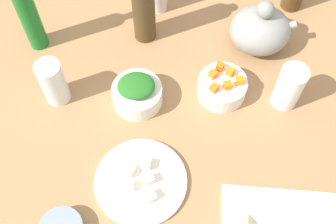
{
  "coord_description": "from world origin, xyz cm",
  "views": [
    {
      "loc": [
        -0.14,
        -50.79,
        96.41
      ],
      "look_at": [
        0.0,
        0.0,
        8.0
      ],
      "focal_mm": 45.61,
      "sensor_mm": 36.0,
      "label": 1
    }
  ],
  "objects_px": {
    "bottle_0": "(27,13)",
    "bowl_greens": "(137,95)",
    "bottle_1": "(143,3)",
    "drinking_glass_0": "(289,87)",
    "plate_tofu": "(141,182)",
    "drinking_glass_1": "(53,83)",
    "bowl_carrots": "(222,87)",
    "teapot": "(260,29)"
  },
  "relations": [
    {
      "from": "bottle_0",
      "to": "bowl_greens",
      "type": "bearing_deg",
      "value": -33.88
    },
    {
      "from": "bottle_1",
      "to": "drinking_glass_0",
      "type": "relative_size",
      "value": 2.21
    },
    {
      "from": "bottle_0",
      "to": "plate_tofu",
      "type": "bearing_deg",
      "value": -54.27
    },
    {
      "from": "bottle_0",
      "to": "drinking_glass_1",
      "type": "height_order",
      "value": "bottle_0"
    },
    {
      "from": "plate_tofu",
      "to": "bowl_greens",
      "type": "distance_m",
      "value": 0.22
    },
    {
      "from": "bowl_carrots",
      "to": "drinking_glass_1",
      "type": "bearing_deg",
      "value": -178.57
    },
    {
      "from": "bowl_greens",
      "to": "drinking_glass_0",
      "type": "xyz_separation_m",
      "value": [
        0.37,
        0.0,
        0.04
      ]
    },
    {
      "from": "bowl_carrots",
      "to": "bottle_0",
      "type": "relative_size",
      "value": 0.44
    },
    {
      "from": "bowl_greens",
      "to": "drinking_glass_1",
      "type": "height_order",
      "value": "drinking_glass_1"
    },
    {
      "from": "bottle_1",
      "to": "drinking_glass_1",
      "type": "xyz_separation_m",
      "value": [
        -0.22,
        -0.2,
        -0.06
      ]
    },
    {
      "from": "plate_tofu",
      "to": "bottle_0",
      "type": "distance_m",
      "value": 0.52
    },
    {
      "from": "plate_tofu",
      "to": "bottle_1",
      "type": "xyz_separation_m",
      "value": [
        -0.0,
        0.44,
        0.12
      ]
    },
    {
      "from": "plate_tofu",
      "to": "drinking_glass_0",
      "type": "bearing_deg",
      "value": 31.84
    },
    {
      "from": "plate_tofu",
      "to": "bowl_carrots",
      "type": "distance_m",
      "value": 0.32
    },
    {
      "from": "bottle_0",
      "to": "drinking_glass_1",
      "type": "bearing_deg",
      "value": -66.73
    },
    {
      "from": "bowl_greens",
      "to": "bottle_0",
      "type": "xyz_separation_m",
      "value": [
        -0.28,
        0.19,
        0.09
      ]
    },
    {
      "from": "plate_tofu",
      "to": "drinking_glass_1",
      "type": "relative_size",
      "value": 1.63
    },
    {
      "from": "teapot",
      "to": "drinking_glass_0",
      "type": "bearing_deg",
      "value": -74.47
    },
    {
      "from": "plate_tofu",
      "to": "bowl_greens",
      "type": "xyz_separation_m",
      "value": [
        -0.01,
        0.22,
        0.02
      ]
    },
    {
      "from": "bowl_carrots",
      "to": "drinking_glass_1",
      "type": "distance_m",
      "value": 0.42
    },
    {
      "from": "teapot",
      "to": "bottle_1",
      "type": "distance_m",
      "value": 0.32
    },
    {
      "from": "drinking_glass_0",
      "to": "drinking_glass_1",
      "type": "xyz_separation_m",
      "value": [
        -0.58,
        0.01,
        0.0
      ]
    },
    {
      "from": "teapot",
      "to": "drinking_glass_0",
      "type": "relative_size",
      "value": 1.41
    },
    {
      "from": "drinking_glass_1",
      "to": "plate_tofu",
      "type": "bearing_deg",
      "value": -46.9
    },
    {
      "from": "bowl_carrots",
      "to": "teapot",
      "type": "bearing_deg",
      "value": 56.1
    },
    {
      "from": "bowl_carrots",
      "to": "bottle_0",
      "type": "bearing_deg",
      "value": 161.54
    },
    {
      "from": "plate_tofu",
      "to": "teapot",
      "type": "distance_m",
      "value": 0.51
    },
    {
      "from": "bottle_0",
      "to": "bottle_1",
      "type": "distance_m",
      "value": 0.29
    },
    {
      "from": "bottle_0",
      "to": "drinking_glass_1",
      "type": "distance_m",
      "value": 0.2
    },
    {
      "from": "bottle_0",
      "to": "teapot",
      "type": "bearing_deg",
      "value": -0.38
    },
    {
      "from": "drinking_glass_1",
      "to": "bowl_greens",
      "type": "bearing_deg",
      "value": -3.51
    },
    {
      "from": "teapot",
      "to": "bottle_0",
      "type": "xyz_separation_m",
      "value": [
        -0.6,
        0.0,
        0.06
      ]
    },
    {
      "from": "bottle_0",
      "to": "bowl_carrots",
      "type": "bearing_deg",
      "value": -18.46
    },
    {
      "from": "bowl_greens",
      "to": "bottle_1",
      "type": "bearing_deg",
      "value": 86.4
    },
    {
      "from": "bowl_greens",
      "to": "teapot",
      "type": "bearing_deg",
      "value": 29.69
    },
    {
      "from": "teapot",
      "to": "drinking_glass_1",
      "type": "distance_m",
      "value": 0.55
    },
    {
      "from": "bowl_greens",
      "to": "drinking_glass_0",
      "type": "relative_size",
      "value": 1.01
    },
    {
      "from": "bottle_0",
      "to": "bottle_1",
      "type": "bearing_deg",
      "value": 5.64
    },
    {
      "from": "bottle_0",
      "to": "bottle_1",
      "type": "relative_size",
      "value": 1.01
    },
    {
      "from": "plate_tofu",
      "to": "teapot",
      "type": "height_order",
      "value": "teapot"
    },
    {
      "from": "bowl_carrots",
      "to": "teapot",
      "type": "relative_size",
      "value": 0.7
    },
    {
      "from": "bowl_carrots",
      "to": "bottle_1",
      "type": "distance_m",
      "value": 0.3
    }
  ]
}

